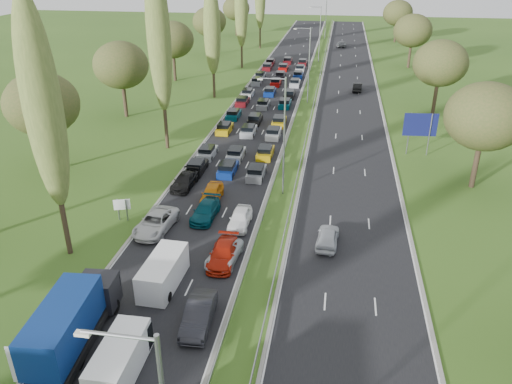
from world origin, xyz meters
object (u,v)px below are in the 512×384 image
at_px(near_car_2, 156,222).
at_px(direction_sign, 420,127).
at_px(white_van_rear, 164,270).
at_px(info_sign, 122,207).
at_px(blue_lorry, 72,321).
at_px(white_van_front, 121,357).
at_px(near_car_3, 185,181).

relative_size(near_car_2, direction_sign, 1.09).
bearing_deg(white_van_rear, info_sign, 130.60).
bearing_deg(blue_lorry, white_van_front, -27.17).
relative_size(blue_lorry, white_van_front, 1.67).
xyz_separation_m(near_car_2, white_van_rear, (3.37, -7.45, 0.34)).
bearing_deg(info_sign, direction_sign, 37.03).
bearing_deg(direction_sign, near_car_2, -137.48).
xyz_separation_m(blue_lorry, white_van_front, (3.72, -1.54, -0.86)).
height_order(near_car_2, info_sign, info_sign).
distance_m(near_car_2, info_sign, 3.92).
distance_m(blue_lorry, white_van_front, 4.12).
bearing_deg(info_sign, near_car_3, 66.12).
bearing_deg(direction_sign, white_van_rear, -125.52).
height_order(white_van_rear, info_sign, white_van_rear).
height_order(white_van_rear, direction_sign, direction_sign).
relative_size(near_car_3, direction_sign, 0.93).
bearing_deg(info_sign, white_van_rear, -51.45).
bearing_deg(blue_lorry, white_van_rear, 60.53).
distance_m(blue_lorry, info_sign, 16.46).
height_order(near_car_3, info_sign, info_sign).
relative_size(blue_lorry, info_sign, 4.25).
xyz_separation_m(blue_lorry, info_sign, (-3.67, 16.03, -0.59)).
height_order(info_sign, direction_sign, direction_sign).
xyz_separation_m(white_van_front, direction_sign, (21.41, 39.30, 2.47)).
bearing_deg(direction_sign, white_van_front, -118.58).
xyz_separation_m(info_sign, direction_sign, (28.80, 21.73, 2.20)).
xyz_separation_m(blue_lorry, white_van_rear, (3.34, 7.23, -0.81)).
height_order(white_van_front, info_sign, white_van_front).
bearing_deg(near_car_3, near_car_2, -86.18).
bearing_deg(info_sign, near_car_2, -20.26).
bearing_deg(white_van_rear, near_car_2, 116.36).
bearing_deg(direction_sign, near_car_3, -151.37).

